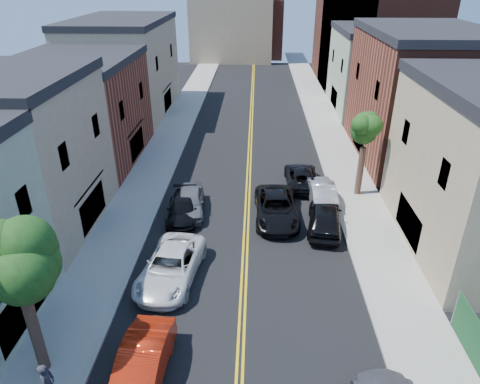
# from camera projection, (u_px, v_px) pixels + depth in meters

# --- Properties ---
(sidewalk_left) EXTENTS (3.20, 100.00, 0.15)m
(sidewalk_left) POSITION_uv_depth(u_px,v_px,m) (166.00, 142.00, 40.74)
(sidewalk_left) COLOR gray
(sidewalk_left) RESTS_ON ground
(sidewalk_right) EXTENTS (3.20, 100.00, 0.15)m
(sidewalk_right) POSITION_uv_depth(u_px,v_px,m) (335.00, 145.00, 40.22)
(sidewalk_right) COLOR gray
(sidewalk_right) RESTS_ON ground
(curb_left) EXTENTS (0.30, 100.00, 0.15)m
(curb_left) POSITION_uv_depth(u_px,v_px,m) (185.00, 143.00, 40.68)
(curb_left) COLOR gray
(curb_left) RESTS_ON ground
(curb_right) EXTENTS (0.30, 100.00, 0.15)m
(curb_right) POSITION_uv_depth(u_px,v_px,m) (316.00, 144.00, 40.28)
(curb_right) COLOR gray
(curb_right) RESTS_ON ground
(bldg_left_tan_near) EXTENTS (9.00, 10.00, 9.00)m
(bldg_left_tan_near) POSITION_uv_depth(u_px,v_px,m) (10.00, 160.00, 25.59)
(bldg_left_tan_near) COLOR #998466
(bldg_left_tan_near) RESTS_ON ground
(bldg_left_brick) EXTENTS (9.00, 12.00, 8.00)m
(bldg_left_brick) POSITION_uv_depth(u_px,v_px,m) (80.00, 114.00, 35.60)
(bldg_left_brick) COLOR brown
(bldg_left_brick) RESTS_ON ground
(bldg_left_tan_far) EXTENTS (9.00, 16.00, 9.50)m
(bldg_left_tan_far) POSITION_uv_depth(u_px,v_px,m) (125.00, 70.00, 47.70)
(bldg_left_tan_far) COLOR #998466
(bldg_left_tan_far) RESTS_ON ground
(bldg_right_brick) EXTENTS (9.00, 14.00, 10.00)m
(bldg_right_brick) POSITION_uv_depth(u_px,v_px,m) (419.00, 98.00, 35.99)
(bldg_right_brick) COLOR brown
(bldg_right_brick) RESTS_ON ground
(bldg_right_palegrn) EXTENTS (9.00, 12.00, 8.50)m
(bldg_right_palegrn) POSITION_uv_depth(u_px,v_px,m) (376.00, 72.00, 48.78)
(bldg_right_palegrn) COLOR gray
(bldg_right_palegrn) RESTS_ON ground
(church) EXTENTS (16.20, 14.20, 22.60)m
(church) POSITION_uv_depth(u_px,v_px,m) (370.00, 28.00, 60.74)
(church) COLOR #4C2319
(church) RESTS_ON ground
(backdrop_left) EXTENTS (14.00, 8.00, 12.00)m
(backdrop_left) POSITION_uv_depth(u_px,v_px,m) (231.00, 25.00, 75.26)
(backdrop_left) COLOR #998466
(backdrop_left) RESTS_ON ground
(backdrop_center) EXTENTS (10.00, 8.00, 10.00)m
(backdrop_center) POSITION_uv_depth(u_px,v_px,m) (255.00, 29.00, 79.14)
(backdrop_center) COLOR brown
(backdrop_center) RESTS_ON ground
(tree_left_mid) EXTENTS (5.20, 5.20, 9.29)m
(tree_left_mid) POSITION_uv_depth(u_px,v_px,m) (7.00, 233.00, 14.66)
(tree_left_mid) COLOR #3D271E
(tree_left_mid) RESTS_ON sidewalk_left
(tree_right_far) EXTENTS (4.40, 4.40, 8.03)m
(tree_right_far) POSITION_uv_depth(u_px,v_px,m) (368.00, 118.00, 28.74)
(tree_right_far) COLOR #3D271E
(tree_right_far) RESTS_ON sidewalk_right
(red_sedan) EXTENTS (1.96, 4.98, 1.61)m
(red_sedan) POSITION_uv_depth(u_px,v_px,m) (141.00, 366.00, 16.81)
(red_sedan) COLOR red
(red_sedan) RESTS_ON ground
(white_pickup) EXTENTS (3.37, 6.04, 1.60)m
(white_pickup) POSITION_uv_depth(u_px,v_px,m) (171.00, 266.00, 22.50)
(white_pickup) COLOR silver
(white_pickup) RESTS_ON ground
(grey_car_left) EXTENTS (2.26, 4.75, 1.57)m
(grey_car_left) POSITION_uv_depth(u_px,v_px,m) (190.00, 202.00, 28.80)
(grey_car_left) COLOR #5A5D62
(grey_car_left) RESTS_ON ground
(black_car_left) EXTENTS (2.24, 4.80, 1.36)m
(black_car_left) POSITION_uv_depth(u_px,v_px,m) (183.00, 209.00, 28.17)
(black_car_left) COLOR black
(black_car_left) RESTS_ON ground
(black_car_right) EXTENTS (2.69, 5.24, 1.71)m
(black_car_right) POSITION_uv_depth(u_px,v_px,m) (325.00, 217.00, 26.83)
(black_car_right) COLOR black
(black_car_right) RESTS_ON ground
(silver_car_right) EXTENTS (1.76, 4.75, 1.55)m
(silver_car_right) POSITION_uv_depth(u_px,v_px,m) (321.00, 191.00, 30.21)
(silver_car_right) COLOR #9EA0A6
(silver_car_right) RESTS_ON ground
(dark_car_right_far) EXTENTS (2.40, 5.16, 1.43)m
(dark_car_right_far) POSITION_uv_depth(u_px,v_px,m) (302.00, 177.00, 32.46)
(dark_car_right_far) COLOR black
(dark_car_right_far) RESTS_ON ground
(black_suv_lane) EXTENTS (2.87, 5.93, 1.63)m
(black_suv_lane) POSITION_uv_depth(u_px,v_px,m) (276.00, 208.00, 28.00)
(black_suv_lane) COLOR black
(black_suv_lane) RESTS_ON ground
(pedestrian_left) EXTENTS (0.56, 0.76, 1.92)m
(pedestrian_left) POSITION_uv_depth(u_px,v_px,m) (48.00, 384.00, 15.72)
(pedestrian_left) COLOR #26252D
(pedestrian_left) RESTS_ON sidewalk_left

